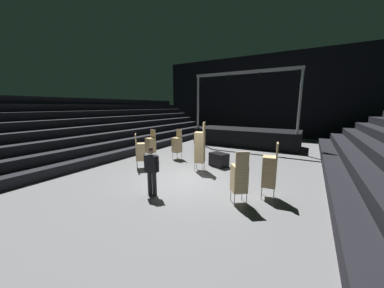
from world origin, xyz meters
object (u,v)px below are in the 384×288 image
at_px(man_with_tie, 152,169).
at_px(stage_riser, 246,136).
at_px(chair_stack_front_right, 177,144).
at_px(chair_stack_front_left, 140,151).
at_px(chair_stack_mid_right, 239,177).
at_px(chair_stack_rear_left, 269,171).
at_px(chair_stack_mid_left, 151,145).
at_px(equipment_road_case, 219,160).
at_px(chair_stack_mid_centre, 200,147).

bearing_deg(man_with_tie, stage_riser, -101.27).
bearing_deg(chair_stack_front_right, chair_stack_front_left, 87.83).
distance_m(chair_stack_mid_right, chair_stack_rear_left, 1.16).
bearing_deg(stage_riser, chair_stack_front_right, -109.55).
bearing_deg(chair_stack_mid_left, chair_stack_mid_right, 166.63).
relative_size(chair_stack_front_left, chair_stack_mid_right, 1.00).
relative_size(man_with_tie, chair_stack_front_right, 0.98).
bearing_deg(equipment_road_case, chair_stack_front_left, -145.12).
distance_m(stage_riser, chair_stack_mid_left, 7.92).
xyz_separation_m(chair_stack_mid_centre, chair_stack_rear_left, (3.35, -1.46, -0.21)).
bearing_deg(chair_stack_mid_right, chair_stack_mid_left, 118.38).
xyz_separation_m(chair_stack_front_right, chair_stack_rear_left, (5.50, -2.71, 0.08)).
bearing_deg(chair_stack_mid_left, stage_riser, -104.54).
bearing_deg(chair_stack_mid_centre, chair_stack_front_right, 43.69).
height_order(chair_stack_front_left, chair_stack_front_right, same).
relative_size(chair_stack_front_right, chair_stack_mid_right, 1.00).
height_order(man_with_tie, chair_stack_rear_left, chair_stack_rear_left).
height_order(stage_riser, equipment_road_case, stage_riser).
relative_size(stage_riser, chair_stack_front_left, 4.51).
distance_m(stage_riser, chair_stack_mid_right, 10.20).
height_order(chair_stack_mid_centre, equipment_road_case, chair_stack_mid_centre).
bearing_deg(chair_stack_front_right, stage_riser, -98.60).
bearing_deg(chair_stack_mid_right, chair_stack_front_left, 130.05).
relative_size(chair_stack_front_left, equipment_road_case, 1.90).
distance_m(man_with_tie, chair_stack_mid_right, 2.89).
distance_m(stage_riser, chair_stack_front_left, 9.08).
bearing_deg(chair_stack_rear_left, stage_riser, 11.39).
bearing_deg(equipment_road_case, chair_stack_front_right, 177.04).
distance_m(man_with_tie, equipment_road_case, 4.44).
distance_m(man_with_tie, chair_stack_front_right, 4.92).
height_order(chair_stack_front_right, equipment_road_case, chair_stack_front_right).
xyz_separation_m(man_with_tie, chair_stack_mid_right, (2.75, 0.88, -0.09)).
distance_m(chair_stack_mid_right, equipment_road_case, 4.09).
bearing_deg(chair_stack_front_right, chair_stack_mid_right, 153.88).
bearing_deg(chair_stack_mid_centre, chair_stack_rear_left, -129.71).
bearing_deg(chair_stack_rear_left, chair_stack_mid_right, 132.31).
xyz_separation_m(chair_stack_mid_left, equipment_road_case, (3.88, 0.71, -0.52)).
bearing_deg(chair_stack_mid_left, chair_stack_mid_centre, -175.41).
height_order(chair_stack_front_left, chair_stack_rear_left, chair_stack_rear_left).
xyz_separation_m(chair_stack_mid_left, chair_stack_mid_right, (5.99, -2.75, 0.00)).
height_order(stage_riser, chair_stack_mid_centre, stage_riser).
bearing_deg(chair_stack_rear_left, chair_stack_mid_centre, 57.84).
bearing_deg(man_with_tie, chair_stack_mid_left, -58.45).
bearing_deg(chair_stack_rear_left, chair_stack_front_right, 55.18).
xyz_separation_m(chair_stack_mid_right, equipment_road_case, (-2.11, 3.46, -0.52)).
bearing_deg(chair_stack_mid_centre, chair_stack_mid_left, 67.14).
distance_m(chair_stack_front_left, chair_stack_front_right, 2.44).
bearing_deg(chair_stack_rear_left, chair_stack_front_left, 78.24).
relative_size(chair_stack_front_left, chair_stack_front_right, 1.00).
xyz_separation_m(chair_stack_front_left, chair_stack_front_right, (0.55, 2.37, 0.00)).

